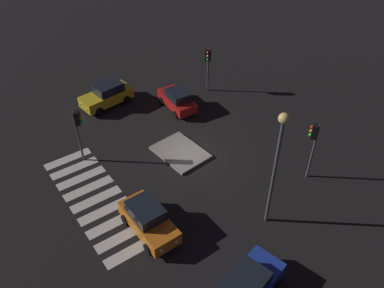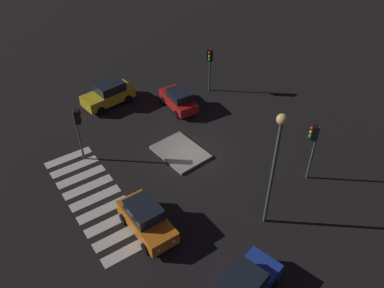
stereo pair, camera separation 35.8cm
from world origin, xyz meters
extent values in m
plane|color=black|center=(0.00, 0.00, 0.00)|extent=(80.00, 80.00, 0.00)
cube|color=gray|center=(-0.65, -0.54, 0.09)|extent=(3.92, 3.10, 0.18)
cube|color=red|center=(-5.54, 2.45, 0.65)|extent=(3.86, 1.89, 0.77)
cube|color=black|center=(-5.31, 2.43, 1.34)|extent=(2.03, 1.61, 0.62)
cylinder|color=black|center=(-6.76, 1.75, 0.30)|extent=(0.62, 0.27, 0.60)
cylinder|color=black|center=(-6.64, 3.33, 0.30)|extent=(0.62, 0.27, 0.60)
cylinder|color=black|center=(-4.44, 1.58, 0.30)|extent=(0.62, 0.27, 0.60)
cylinder|color=black|center=(-4.32, 3.15, 0.30)|extent=(0.62, 0.27, 0.60)
sphere|color=#F2EABF|center=(-7.41, 2.15, 0.65)|extent=(0.20, 0.20, 0.20)
sphere|color=#F2EABF|center=(-7.34, 3.03, 0.65)|extent=(0.20, 0.20, 0.20)
cube|color=black|center=(10.17, -4.21, 1.50)|extent=(2.11, 2.48, 0.69)
cylinder|color=black|center=(8.94, -2.92, 0.34)|extent=(0.40, 0.71, 0.67)
cylinder|color=black|center=(10.65, -2.49, 0.34)|extent=(0.40, 0.71, 0.67)
sphere|color=#F2EABF|center=(9.13, -2.09, 0.72)|extent=(0.22, 0.22, 0.22)
sphere|color=#F2EABF|center=(10.09, -1.85, 0.72)|extent=(0.22, 0.22, 0.22)
cube|color=gold|center=(-9.24, -1.96, 0.72)|extent=(2.30, 4.37, 0.86)
cube|color=black|center=(-9.27, -1.71, 1.50)|extent=(1.89, 2.33, 0.69)
cylinder|color=black|center=(-8.20, -3.14, 0.34)|extent=(0.33, 0.70, 0.67)
cylinder|color=black|center=(-9.95, -3.36, 0.34)|extent=(0.33, 0.70, 0.67)
cylinder|color=black|center=(-8.53, -0.57, 0.34)|extent=(0.33, 0.70, 0.67)
cylinder|color=black|center=(-10.27, -0.79, 0.34)|extent=(0.33, 0.70, 0.67)
sphere|color=#F2EABF|center=(-8.49, -3.93, 0.72)|extent=(0.22, 0.22, 0.22)
sphere|color=#F2EABF|center=(-9.47, -4.06, 0.72)|extent=(0.22, 0.22, 0.22)
cube|color=orange|center=(3.93, -5.73, 0.69)|extent=(4.05, 1.81, 0.82)
cube|color=black|center=(3.69, -5.74, 1.44)|extent=(2.09, 1.61, 0.67)
cylinder|color=black|center=(5.16, -4.86, 0.32)|extent=(0.65, 0.25, 0.65)
cylinder|color=black|center=(5.19, -6.55, 0.32)|extent=(0.65, 0.25, 0.65)
cylinder|color=black|center=(2.67, -4.92, 0.32)|extent=(0.65, 0.25, 0.65)
cylinder|color=black|center=(2.71, -6.60, 0.32)|extent=(0.65, 0.25, 0.65)
sphere|color=#F2EABF|center=(5.89, -5.22, 0.69)|extent=(0.22, 0.22, 0.22)
sphere|color=#F2EABF|center=(5.91, -6.17, 0.69)|extent=(0.22, 0.22, 0.22)
cylinder|color=#47474C|center=(-3.89, -6.35, 2.00)|extent=(0.14, 0.14, 3.99)
cube|color=black|center=(-3.79, -6.20, 3.51)|extent=(0.54, 0.50, 0.96)
sphere|color=red|center=(-3.69, -6.03, 3.81)|extent=(0.22, 0.22, 0.22)
sphere|color=orange|center=(-3.69, -6.03, 3.51)|extent=(0.22, 0.22, 0.22)
sphere|color=green|center=(-3.69, -6.03, 3.21)|extent=(0.22, 0.22, 0.22)
cylinder|color=#47474C|center=(6.06, 4.90, 2.06)|extent=(0.14, 0.14, 4.11)
cube|color=black|center=(5.92, 4.79, 3.63)|extent=(0.53, 0.54, 0.96)
sphere|color=red|center=(5.76, 4.66, 3.93)|extent=(0.22, 0.22, 0.22)
sphere|color=orange|center=(5.76, 4.66, 3.63)|extent=(0.22, 0.22, 0.22)
sphere|color=green|center=(5.76, 4.66, 3.33)|extent=(0.22, 0.22, 0.22)
cylinder|color=#47474C|center=(-6.29, 6.09, 1.94)|extent=(0.14, 0.14, 3.89)
cube|color=black|center=(-6.17, 5.97, 3.41)|extent=(0.54, 0.54, 0.96)
sphere|color=red|center=(-6.02, 5.83, 3.71)|extent=(0.22, 0.22, 0.22)
sphere|color=orange|center=(-6.02, 5.83, 3.41)|extent=(0.22, 0.22, 0.22)
sphere|color=green|center=(-6.02, 5.83, 3.11)|extent=(0.22, 0.22, 0.22)
cylinder|color=#47474C|center=(7.19, 0.16, 3.52)|extent=(0.18, 0.18, 7.04)
sphere|color=#F9D172|center=(7.19, 0.16, 7.22)|extent=(0.56, 0.56, 0.56)
cube|color=silver|center=(-4.60, -7.21, 0.01)|extent=(0.70, 3.20, 0.02)
cube|color=silver|center=(-3.45, -7.21, 0.01)|extent=(0.70, 3.20, 0.02)
cube|color=silver|center=(-2.30, -7.21, 0.01)|extent=(0.70, 3.20, 0.02)
cube|color=silver|center=(-1.15, -7.21, 0.01)|extent=(0.70, 3.20, 0.02)
cube|color=silver|center=(0.00, -7.21, 0.01)|extent=(0.70, 3.20, 0.02)
cube|color=silver|center=(1.15, -7.21, 0.01)|extent=(0.70, 3.20, 0.02)
cube|color=silver|center=(2.30, -7.21, 0.01)|extent=(0.70, 3.20, 0.02)
cube|color=silver|center=(3.45, -7.21, 0.01)|extent=(0.70, 3.20, 0.02)
cube|color=silver|center=(4.60, -7.21, 0.01)|extent=(0.70, 3.20, 0.02)
camera|label=1|loc=(16.87, -11.95, 17.77)|focal=36.65mm
camera|label=2|loc=(17.07, -11.66, 17.77)|focal=36.65mm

